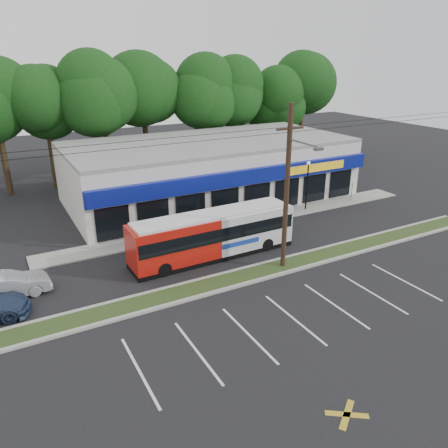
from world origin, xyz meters
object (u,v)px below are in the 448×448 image
Objects in this scene: sign_post at (353,185)px; metrobus at (213,234)px; lamp_post at (307,180)px; pedestrian_b at (269,208)px; utility_pole at (285,184)px; pedestrian_a at (214,220)px; car_dark at (240,219)px; car_silver at (7,286)px.

metrobus reaches higher than sign_post.
pedestrian_b is at bearing -175.68° from lamp_post.
utility_pole reaches higher than pedestrian_a.
utility_pole is 15.71m from sign_post.
pedestrian_b reaches higher than pedestrian_a.
utility_pole is at bearing 174.82° from car_dark.
metrobus is 5.39m from car_dark.
lamp_post is at bearing -78.56° from car_dark.
car_silver is at bearing 0.26° from pedestrian_a.
pedestrian_a is (-0.81, 7.57, -4.59)m from utility_pole.
utility_pole reaches higher than car_dark.
car_dark is 2.54× the size of pedestrian_a.
utility_pole is 30.20× the size of pedestrian_a.
car_silver is (-16.35, -2.78, 0.01)m from car_dark.
car_dark is at bearing 150.83° from pedestrian_a.
utility_pole is at bearing 73.86° from pedestrian_b.
car_silver is at bearing 164.50° from utility_pole.
sign_post is 16.58m from metrobus.
pedestrian_b is at bearing -84.03° from car_silver.
sign_post reaches higher than car_dark.
sign_post is at bearing -166.68° from pedestrian_b.
pedestrian_b reaches higher than car_dark.
sign_post is 1.34× the size of pedestrian_a.
metrobus is (-16.07, -4.07, 0.03)m from sign_post.
sign_post is at bearing 30.15° from utility_pole.
sign_post is at bearing -86.96° from car_silver.
lamp_post is 11.92m from metrobus.
car_silver is 14.77m from pedestrian_a.
car_silver is 2.66× the size of pedestrian_a.
lamp_post is 0.38× the size of metrobus.
utility_pole is 9.74m from pedestrian_b.
pedestrian_a is 0.87× the size of pedestrian_b.
metrobus is at bearing -158.77° from lamp_post.
pedestrian_a is 5.00m from pedestrian_b.
lamp_post is 5.13m from sign_post.
car_dark is (-7.00, -0.88, -1.95)m from lamp_post.
car_silver is (-28.35, -3.44, -0.83)m from sign_post.
lamp_post is at bearing -84.96° from car_silver.
utility_pole is 26.42× the size of pedestrian_b.
pedestrian_b is (19.38, 3.36, 0.22)m from car_silver.
pedestrian_b is (-8.97, -0.07, -0.61)m from sign_post.
utility_pole is at bearing -109.38° from car_silver.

